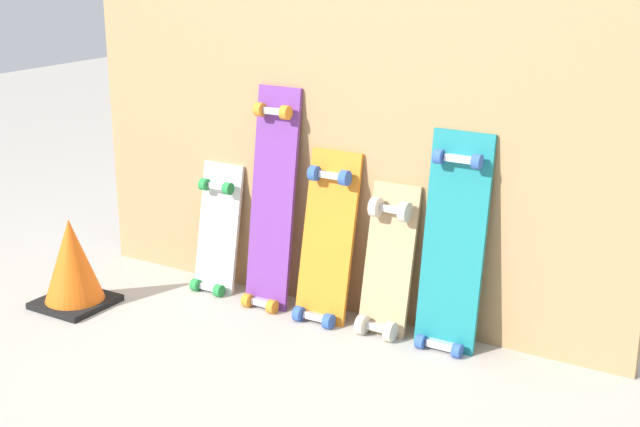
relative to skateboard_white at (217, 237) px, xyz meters
The scene contains 8 objects.
ground_plane 0.55m from the skateboard_white, ahead, with size 12.00×12.00×0.00m, color #B2AAA0.
plywood_wall_panel 0.80m from the skateboard_white, 10.20° to the left, with size 2.22×0.04×1.65m, color tan.
skateboard_white is the anchor object (origin of this frame).
skateboard_purple 0.32m from the skateboard_white, ahead, with size 0.18×0.20×0.90m.
skateboard_orange 0.52m from the skateboard_white, ahead, with size 0.21×0.21×0.69m.
skateboard_natural 0.76m from the skateboard_white, ahead, with size 0.18×0.19×0.60m.
skateboard_teal 1.01m from the skateboard_white, ahead, with size 0.22×0.17×0.82m.
traffic_cone 0.56m from the skateboard_white, 130.18° to the right, with size 0.26×0.26×0.35m.
Camera 1 is at (1.58, -2.66, 1.36)m, focal length 49.83 mm.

